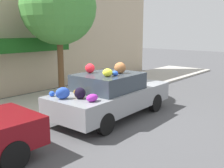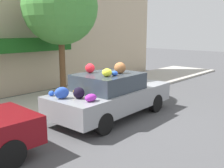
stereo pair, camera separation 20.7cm
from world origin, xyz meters
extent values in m
plane|color=#4C4C4F|center=(0.00, 0.00, 0.00)|extent=(60.00, 60.00, 0.00)
cube|color=#B2ADA3|center=(0.00, 2.70, 0.05)|extent=(24.00, 3.20, 0.10)
cube|color=#C6B293|center=(0.00, 4.95, 2.98)|extent=(18.00, 0.30, 5.96)
cube|color=#195919|center=(-0.37, 4.35, 2.18)|extent=(4.05, 0.90, 0.55)
cylinder|color=brown|center=(0.28, 2.79, 1.37)|extent=(0.24, 0.24, 2.53)
sphere|color=#47933D|center=(0.28, 2.79, 3.64)|extent=(2.89, 2.89, 2.89)
cube|color=gray|center=(0.00, -0.14, 0.61)|extent=(4.39, 1.99, 0.61)
cube|color=#333D47|center=(-0.17, -0.14, 1.17)|extent=(2.01, 1.68, 0.51)
cylinder|color=black|center=(1.31, 0.76, 0.30)|extent=(0.61, 0.20, 0.61)
cylinder|color=black|center=(1.37, -0.93, 0.30)|extent=(0.61, 0.20, 0.61)
cylinder|color=black|center=(-1.37, 0.66, 0.30)|extent=(0.61, 0.20, 0.61)
cylinder|color=black|center=(-1.31, -1.03, 0.30)|extent=(0.61, 0.20, 0.61)
sphere|color=blue|center=(1.42, 0.33, 0.99)|extent=(0.17, 0.17, 0.15)
ellipsoid|color=purple|center=(-1.52, -0.75, 1.02)|extent=(0.37, 0.25, 0.20)
ellipsoid|color=blue|center=(-1.87, 0.50, 0.99)|extent=(0.23, 0.23, 0.15)
ellipsoid|color=blue|center=(-0.36, -0.56, 1.51)|extent=(0.24, 0.23, 0.15)
sphere|color=red|center=(-0.46, 0.39, 1.58)|extent=(0.30, 0.30, 0.30)
ellipsoid|color=black|center=(-1.51, -0.27, 1.01)|extent=(0.38, 0.38, 0.20)
ellipsoid|color=brown|center=(0.10, -0.38, 1.61)|extent=(0.46, 0.47, 0.35)
ellipsoid|color=yellow|center=(-0.59, -0.47, 1.55)|extent=(0.32, 0.29, 0.23)
ellipsoid|color=blue|center=(-1.85, 0.04, 1.08)|extent=(0.46, 0.37, 0.32)
sphere|color=olive|center=(1.14, -0.32, 1.03)|extent=(0.33, 0.33, 0.23)
ellipsoid|color=orange|center=(-1.34, -0.04, 1.03)|extent=(0.35, 0.33, 0.22)
sphere|color=black|center=(-1.53, -0.29, 1.07)|extent=(0.41, 0.41, 0.31)
cylinder|color=black|center=(-3.86, -0.89, 0.32)|extent=(0.64, 0.19, 0.63)
camera|label=1|loc=(-6.23, -5.49, 2.73)|focal=42.00mm
camera|label=2|loc=(-6.09, -5.64, 2.73)|focal=42.00mm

